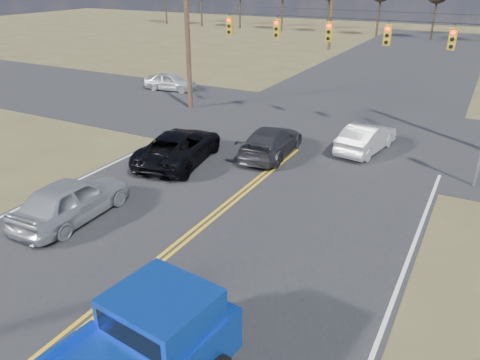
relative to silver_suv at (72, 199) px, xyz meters
The scene contains 11 objects.
ground 5.69m from the silver_suv, 39.13° to the right, with size 160.00×160.00×0.00m, color brown.
road_main 7.83m from the silver_suv, 55.87° to the left, with size 14.00×120.00×0.02m, color #28282B.
road_cross 15.11m from the silver_suv, 73.17° to the left, with size 120.00×12.00×0.02m, color #28282B.
signal_gantry 15.64m from the silver_suv, 71.11° to the left, with size 19.60×4.83×10.00m.
utility_poles 14.82m from the silver_suv, 72.00° to the left, with size 19.60×58.32×10.00m.
treeline 24.31m from the silver_suv, 79.43° to the left, with size 87.00×117.80×7.40m.
silver_suv is the anchor object (origin of this frame).
black_suv 6.41m from the silver_suv, 88.48° to the left, with size 2.52×5.47×1.52m, color black.
white_car_queue 14.09m from the silver_suv, 57.95° to the left, with size 1.49×4.29×1.41m, color silver.
dgrey_car_queue 9.86m from the silver_suv, 68.79° to the left, with size 1.96×4.82×1.40m, color #303035.
cross_car_west 19.94m from the silver_suv, 116.06° to the left, with size 3.88×1.56×1.32m, color silver.
Camera 1 is at (8.00, -6.71, 8.25)m, focal length 35.00 mm.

